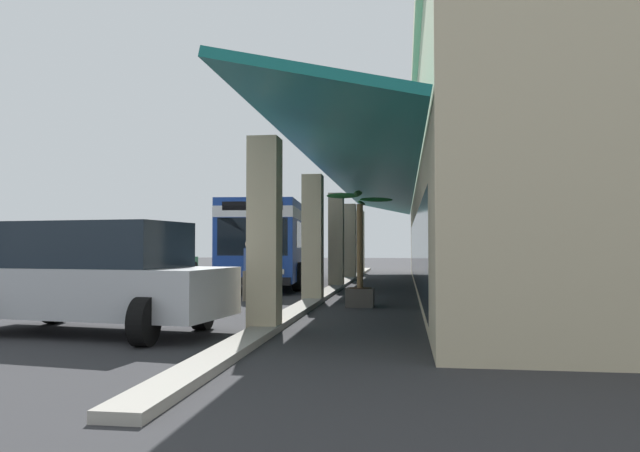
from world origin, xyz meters
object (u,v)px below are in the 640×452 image
transit_bus (276,239)px  parked_sedan_charcoal (2,272)px  parked_sedan_green (170,260)px  pedestrian (249,266)px  potted_palm (360,272)px  parked_suv_silver (92,276)px

transit_bus → parked_sedan_charcoal: 10.05m
parked_sedan_green → transit_bus: bearing=42.6°
transit_bus → pedestrian: size_ratio=6.61×
pedestrian → potted_palm: bearing=69.5°
transit_bus → parked_sedan_green: 11.90m
parked_suv_silver → pedestrian: bearing=170.4°
parked_suv_silver → transit_bus: bearing=178.8°
transit_bus → parked_sedan_green: size_ratio=2.58×
transit_bus → parked_suv_silver: transit_bus is taller
potted_palm → parked_suv_silver: bearing=-39.0°
parked_suv_silver → potted_palm: 6.94m
parked_sedan_charcoal → parked_sedan_green: 15.90m
parked_sedan_charcoal → pedestrian: (0.18, 7.80, 0.22)m
transit_bus → potted_palm: bearing=25.5°
parked_suv_silver → parked_sedan_charcoal: bearing=-135.5°
parked_sedan_green → potted_palm: size_ratio=1.50×
transit_bus → potted_palm: (8.53, 4.06, -0.98)m
pedestrian → transit_bus: bearing=-173.6°
parked_sedan_green → parked_suv_silver: parked_suv_silver is taller
parked_sedan_charcoal → pedestrian: 7.80m
pedestrian → potted_palm: size_ratio=0.58×
parked_sedan_green → parked_sedan_charcoal: bearing=3.7°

